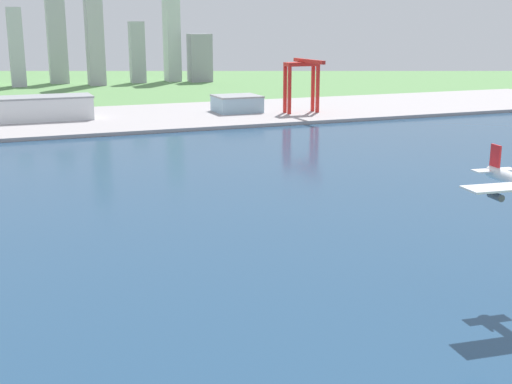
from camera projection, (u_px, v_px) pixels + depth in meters
ground_plane at (185, 173)px, 312.71m from camera, size 2400.00×2400.00×0.00m
water_bay at (228, 204)px, 258.60m from camera, size 840.00×360.00×0.15m
industrial_pier at (113, 119)px, 483.67m from camera, size 840.00×140.00×2.50m
port_crane_red at (303, 74)px, 499.91m from camera, size 25.68×47.47×40.24m
warehouse_main at (41, 108)px, 468.81m from camera, size 70.03×29.89×16.46m
warehouse_annex at (237, 103)px, 512.35m from camera, size 33.41×30.59×12.51m
distant_skyline at (56, 40)px, 757.88m from camera, size 339.58×79.06×137.53m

